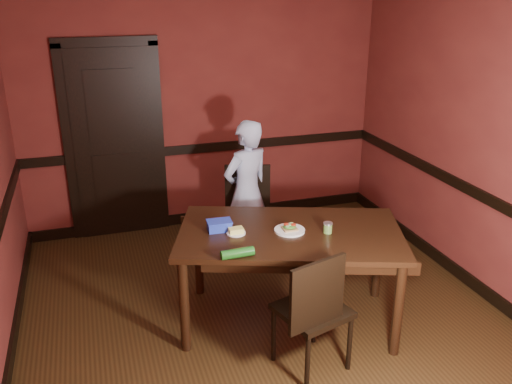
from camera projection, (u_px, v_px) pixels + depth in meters
floor at (269, 324)px, 4.50m from camera, size 4.00×4.50×0.01m
wall_back at (204, 109)px, 6.01m from camera, size 4.00×0.02×2.70m
wall_front at (468, 356)px, 2.01m from camera, size 4.00×0.02×2.70m
wall_right at (494, 147)px, 4.58m from camera, size 0.02×4.50×2.70m
dado_back at (206, 148)px, 6.16m from camera, size 4.00×0.03×0.10m
dado_right at (484, 197)px, 4.73m from camera, size 0.03×4.50×0.10m
baseboard_back at (208, 215)px, 6.46m from camera, size 4.00×0.03×0.12m
baseboard_left at (9, 366)px, 3.91m from camera, size 0.03×4.50×0.12m
baseboard_right at (470, 281)px, 5.03m from camera, size 0.03×4.50×0.12m
door at (114, 139)px, 5.79m from camera, size 1.05×0.07×2.20m
dining_table at (289, 277)px, 4.41m from camera, size 1.98×1.51×0.82m
chair_far at (259, 217)px, 5.36m from camera, size 0.57×0.57×0.97m
chair_near at (312, 308)px, 3.85m from camera, size 0.56×0.56×0.97m
person at (247, 192)px, 5.33m from camera, size 0.62×0.52×1.45m
sandwich_plate at (290, 229)px, 4.26m from camera, size 0.24×0.24×0.06m
sauce_jar at (328, 228)px, 4.22m from camera, size 0.07×0.07×0.09m
cheese_saucer at (236, 231)px, 4.22m from camera, size 0.15×0.15×0.05m
food_tub at (219, 225)px, 4.26m from camera, size 0.20×0.14×0.08m
wrapped_veg at (237, 253)px, 3.84m from camera, size 0.24×0.08×0.07m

